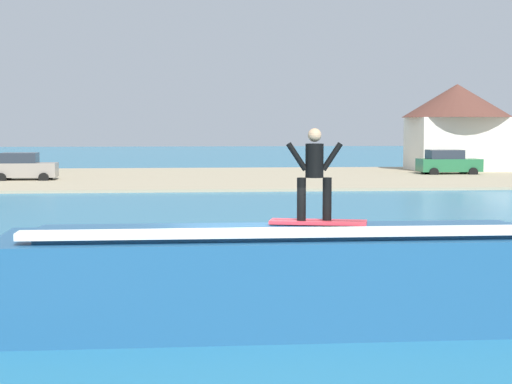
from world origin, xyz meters
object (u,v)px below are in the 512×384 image
Objects in this scene: wave_crest at (279,277)px; surfboard at (318,222)px; surfer at (314,169)px; car_near_shore at (24,167)px; car_far_shore at (448,163)px; house_gabled_white at (457,122)px.

wave_crest is 5.52× the size of surfboard.
surfboard is 1.09× the size of surfer.
surfer is 0.41× the size of car_near_shore.
surfboard is 0.41× the size of car_far_shore.
car_far_shore is at bearing 69.20° from surfer.
car_far_shore is at bearing 7.90° from car_near_shore.
car_far_shore is at bearing -114.48° from house_gabled_white.
surfboard is 41.93m from car_near_shore.
surfboard is 0.21× the size of house_gabled_white.
house_gabled_white is at bearing 68.89° from surfboard.
surfer is at bearing -166.62° from surfboard.
car_near_shore is at bearing 106.71° from surfer.
surfer reaches higher than car_far_shore.
wave_crest is 2.05m from surfer.
surfboard is 0.45× the size of car_near_shore.
car_far_shore reaches higher than wave_crest.
surfer is 41.95m from car_near_shore.
wave_crest is at bearing -74.01° from car_near_shore.
surfboard reaches higher than wave_crest.
car_far_shore is at bearing 69.27° from surfboard.
house_gabled_white reaches higher than car_near_shore.
surfboard is at bearing -111.11° from house_gabled_white.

